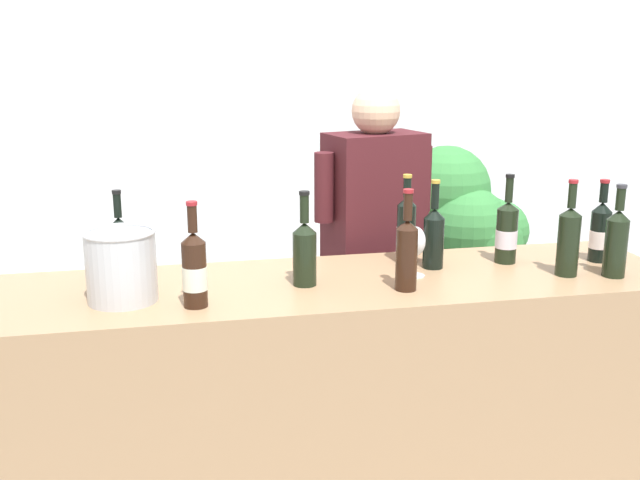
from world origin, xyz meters
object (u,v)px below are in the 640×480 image
at_px(wine_glass, 415,243).
at_px(person_server, 373,279).
at_px(wine_bottle_6, 407,252).
at_px(wine_bottle_4, 305,251).
at_px(ice_bucket, 121,266).
at_px(wine_bottle_3, 600,231).
at_px(wine_bottle_5, 194,269).
at_px(wine_bottle_0, 507,232).
at_px(wine_bottle_9, 616,241).
at_px(wine_bottle_1, 120,246).
at_px(potted_shrub, 464,229).
at_px(wine_bottle_8, 434,236).
at_px(wine_bottle_7, 569,239).
at_px(wine_bottle_2, 406,229).

distance_m(wine_glass, person_server, 0.67).
bearing_deg(person_server, wine_bottle_6, -97.43).
relative_size(wine_bottle_4, ice_bucket, 1.40).
relative_size(wine_bottle_6, person_server, 0.21).
bearing_deg(wine_bottle_3, wine_bottle_5, -172.28).
bearing_deg(wine_bottle_5, wine_bottle_0, 12.70).
bearing_deg(wine_bottle_4, wine_bottle_6, -20.65).
distance_m(wine_bottle_0, wine_bottle_9, 0.39).
bearing_deg(wine_bottle_4, wine_bottle_0, 8.48).
height_order(wine_bottle_1, potted_shrub, wine_bottle_1).
bearing_deg(wine_bottle_4, wine_bottle_3, 3.06).
height_order(wine_bottle_4, potted_shrub, wine_bottle_4).
height_order(wine_glass, person_server, person_server).
distance_m(wine_bottle_8, potted_shrub, 1.18).
height_order(wine_bottle_6, ice_bucket, wine_bottle_6).
bearing_deg(wine_bottle_8, wine_bottle_9, -21.64).
bearing_deg(wine_bottle_8, wine_bottle_5, -163.96).
bearing_deg(wine_glass, wine_bottle_1, 170.25).
bearing_deg(wine_bottle_9, ice_bucket, 177.15).
distance_m(wine_bottle_1, potted_shrub, 1.92).
height_order(wine_bottle_0, wine_bottle_1, wine_bottle_0).
height_order(wine_bottle_6, wine_glass, wine_bottle_6).
xyz_separation_m(wine_bottle_8, person_server, (-0.08, 0.50, -0.32)).
relative_size(wine_bottle_8, wine_bottle_9, 0.99).
xyz_separation_m(wine_bottle_7, wine_bottle_9, (0.16, -0.05, -0.00)).
height_order(wine_bottle_0, wine_bottle_3, wine_bottle_0).
bearing_deg(potted_shrub, wine_bottle_6, -120.36).
xyz_separation_m(wine_glass, ice_bucket, (-1.01, -0.06, -0.00)).
distance_m(wine_bottle_0, wine_glass, 0.41).
height_order(wine_bottle_0, ice_bucket, wine_bottle_0).
bearing_deg(wine_bottle_6, wine_bottle_9, -0.46).
height_order(wine_bottle_3, wine_bottle_5, wine_bottle_5).
bearing_deg(ice_bucket, wine_bottle_2, 13.38).
relative_size(wine_bottle_4, wine_bottle_8, 0.99).
bearing_deg(wine_bottle_7, wine_bottle_4, 175.08).
bearing_deg(ice_bucket, wine_bottle_0, 6.60).
relative_size(wine_bottle_2, wine_bottle_8, 1.02).
relative_size(wine_bottle_1, wine_bottle_4, 0.97).
distance_m(wine_glass, ice_bucket, 1.01).
height_order(wine_bottle_1, person_server, person_server).
distance_m(wine_bottle_3, wine_bottle_4, 1.15).
bearing_deg(wine_bottle_1, wine_bottle_7, -9.99).
xyz_separation_m(wine_bottle_0, potted_shrub, (0.25, 1.00, -0.24)).
bearing_deg(wine_bottle_6, wine_bottle_2, 72.12).
bearing_deg(wine_bottle_8, wine_bottle_3, -4.03).
bearing_deg(wine_bottle_2, wine_bottle_0, -12.67).
xyz_separation_m(wine_bottle_5, wine_bottle_9, (1.47, 0.02, 0.01)).
distance_m(wine_bottle_2, wine_bottle_9, 0.75).
bearing_deg(wine_glass, wine_bottle_3, 3.30).
bearing_deg(wine_bottle_2, wine_bottle_8, -51.46).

